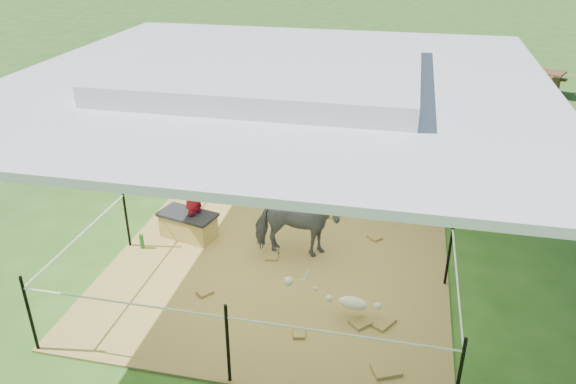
% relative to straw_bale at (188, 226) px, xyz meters
% --- Properties ---
extents(ground, '(90.00, 90.00, 0.00)m').
position_rel_straw_bale_xyz_m(ground, '(1.49, -0.42, -0.21)').
color(ground, '#2D5919').
rests_on(ground, ground).
extents(hay_patch, '(4.60, 4.60, 0.03)m').
position_rel_straw_bale_xyz_m(hay_patch, '(1.49, -0.42, -0.19)').
color(hay_patch, brown).
rests_on(hay_patch, ground).
extents(canopy_tent, '(6.30, 6.30, 2.90)m').
position_rel_straw_bale_xyz_m(canopy_tent, '(1.49, -0.42, 2.48)').
color(canopy_tent, silver).
rests_on(canopy_tent, ground).
extents(rope_fence, '(4.54, 4.54, 1.00)m').
position_rel_straw_bale_xyz_m(rope_fence, '(1.49, -0.42, 0.44)').
color(rope_fence, black).
rests_on(rope_fence, ground).
extents(straw_bale, '(0.87, 0.58, 0.35)m').
position_rel_straw_bale_xyz_m(straw_bale, '(0.00, 0.00, 0.00)').
color(straw_bale, '#A98F3D').
rests_on(straw_bale, hay_patch).
extents(dark_cloth, '(0.93, 0.64, 0.04)m').
position_rel_straw_bale_xyz_m(dark_cloth, '(0.00, 0.00, 0.20)').
color(dark_cloth, black).
rests_on(dark_cloth, straw_bale).
extents(woman, '(0.31, 0.39, 0.96)m').
position_rel_straw_bale_xyz_m(woman, '(0.10, 0.00, 0.66)').
color(woman, '#AB1025').
rests_on(woman, straw_bale).
extents(green_bottle, '(0.08, 0.08, 0.22)m').
position_rel_straw_bale_xyz_m(green_bottle, '(-0.55, -0.45, -0.07)').
color(green_bottle, '#1A771A').
rests_on(green_bottle, hay_patch).
extents(pony, '(1.25, 0.68, 1.01)m').
position_rel_straw_bale_xyz_m(pony, '(1.69, -0.18, 0.33)').
color(pony, '#4D4C51').
rests_on(pony, hay_patch).
extents(pink_hat, '(0.31, 0.31, 0.15)m').
position_rel_straw_bale_xyz_m(pink_hat, '(1.69, -0.18, 0.90)').
color(pink_hat, '#FF93CB').
rests_on(pink_hat, pony).
extents(foal, '(0.99, 0.63, 0.52)m').
position_rel_straw_bale_xyz_m(foal, '(2.63, -1.40, 0.08)').
color(foal, beige).
rests_on(foal, hay_patch).
extents(trash_barrel, '(0.71, 0.71, 0.85)m').
position_rel_straw_bale_xyz_m(trash_barrel, '(5.48, 6.18, 0.22)').
color(trash_barrel, blue).
rests_on(trash_barrel, ground).
extents(picnic_table_near, '(2.27, 1.89, 0.82)m').
position_rel_straw_bale_xyz_m(picnic_table_near, '(2.85, 7.67, 0.20)').
color(picnic_table_near, '#57311E').
rests_on(picnic_table_near, ground).
extents(picnic_table_far, '(1.94, 1.73, 0.67)m').
position_rel_straw_bale_xyz_m(picnic_table_far, '(6.29, 9.32, 0.13)').
color(picnic_table_far, brown).
rests_on(picnic_table_far, ground).
extents(distant_person, '(0.76, 0.67, 1.30)m').
position_rel_straw_bale_xyz_m(distant_person, '(3.66, 7.30, 0.45)').
color(distant_person, '#2D53A9').
rests_on(distant_person, ground).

